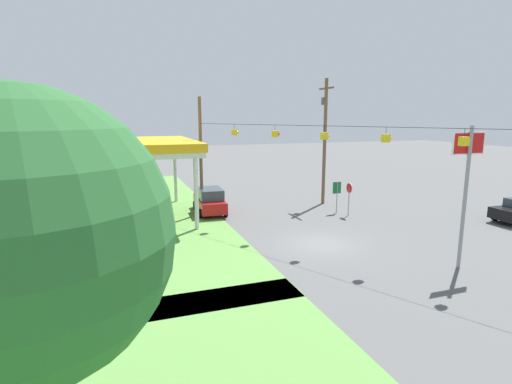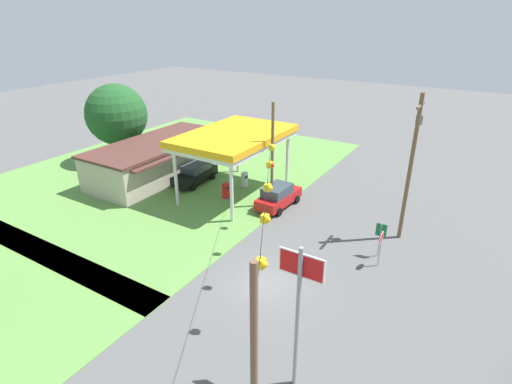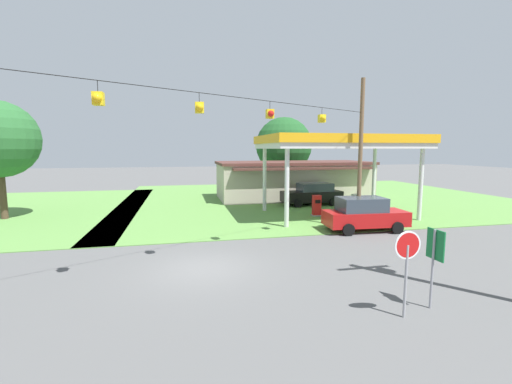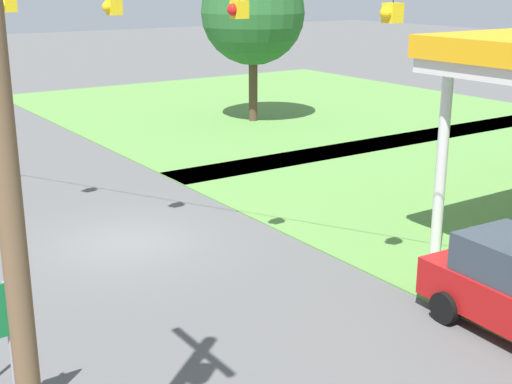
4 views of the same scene
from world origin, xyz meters
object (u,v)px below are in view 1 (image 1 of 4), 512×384
Objects in this scene: fuel_pump_near at (149,212)px; fuel_pump_far at (146,203)px; utility_pole_main at (325,135)px; stop_sign_roadside at (349,192)px; tree_west_verge at (21,239)px; gas_station_canopy at (144,147)px; car_at_pumps_front at (210,201)px; stop_sign_overhead at (467,170)px; car_at_pumps_rear at (79,209)px; route_sign at (337,191)px; gas_station_store at (6,203)px.

fuel_pump_near and fuel_pump_far have the same top height.
fuel_pump_far is 15.46m from utility_pole_main.
utility_pole_main is (4.46, -0.29, 3.96)m from stop_sign_roadside.
utility_pole_main reaches higher than tree_west_verge.
tree_west_verge reaches higher than stop_sign_roadside.
stop_sign_roadside is at bearing 176.29° from utility_pole_main.
gas_station_canopy reaches higher than car_at_pumps_front.
stop_sign_overhead is at bearing -3.18° from stop_sign_roadside.
car_at_pumps_front is 0.69× the size of stop_sign_overhead.
gas_station_canopy is 4.68m from fuel_pump_near.
tree_west_verge is at bearing 0.69° from car_at_pumps_rear.
fuel_pump_far is 0.15× the size of utility_pole_main.
car_at_pumps_rear is 2.12× the size of route_sign.
fuel_pump_far is at bearing -78.92° from gas_station_store.
gas_station_store reaches higher than route_sign.
fuel_pump_far is 14.80m from route_sign.
gas_station_store is 9.57× the size of fuel_pump_far.
utility_pole_main is 28.67m from tree_west_verge.
stop_sign_roadside is 0.32× the size of tree_west_verge.
stop_sign_overhead is 0.67× the size of utility_pole_main.
gas_station_store is 27.40m from stop_sign_overhead.
gas_station_store is 23.79m from utility_pole_main.
tree_west_verge is (-20.99, 3.58, 4.64)m from fuel_pump_near.
route_sign is at bearing 77.15° from car_at_pumps_rear.
gas_station_canopy reaches higher than gas_station_store.
car_at_pumps_front reaches higher than fuel_pump_near.
fuel_pump_near is at bearing -97.95° from gas_station_store.
gas_station_store is at bearing 91.61° from gas_station_canopy.
route_sign is at bearing -98.38° from fuel_pump_near.
car_at_pumps_front is at bearing -113.23° from fuel_pump_far.
fuel_pump_near is 0.19× the size of tree_west_verge.
utility_pole_main is at bearing -96.89° from fuel_pump_far.
fuel_pump_near is 14.06m from route_sign.
stop_sign_roadside is at bearing 73.97° from car_at_pumps_rear.
fuel_pump_far is (3.00, 0.00, 0.00)m from fuel_pump_near.
gas_station_store is 4.40m from car_at_pumps_rear.
gas_station_store is at bearing 55.94° from stop_sign_overhead.
gas_station_store is 13.59m from car_at_pumps_front.
tree_west_verge reaches higher than car_at_pumps_rear.
stop_sign_overhead is (-14.00, -13.61, 4.11)m from fuel_pump_near.
utility_pole_main is (0.00, -23.45, 4.00)m from gas_station_store.
fuel_pump_near is at bearing 81.62° from route_sign.
car_at_pumps_front is at bearing 30.91° from stop_sign_overhead.
fuel_pump_near is 0.63× the size of route_sign.
utility_pole_main is (0.23, -9.88, 4.78)m from car_at_pumps_front.
route_sign is 0.30× the size of tree_west_verge.
fuel_pump_far is (1.75, -8.95, -1.07)m from gas_station_store.
gas_station_store reaches higher than fuel_pump_far.
stop_sign_overhead is (-15.25, -22.56, 3.04)m from gas_station_store.
stop_sign_roadside is at bearing -108.33° from gas_station_canopy.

